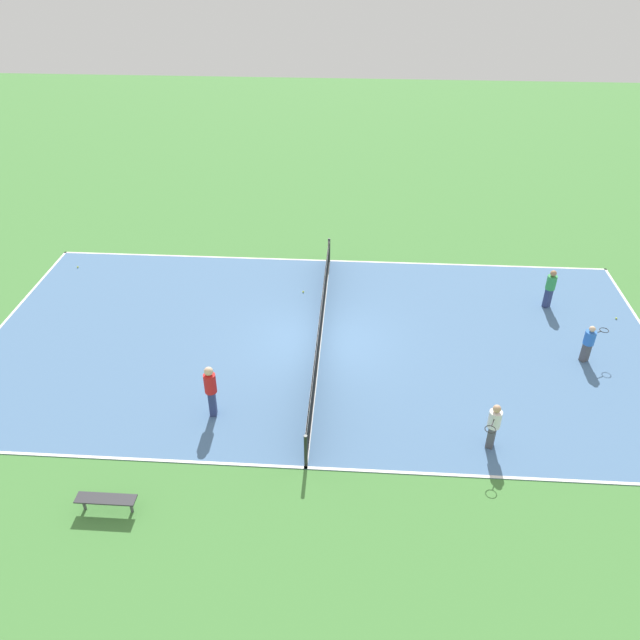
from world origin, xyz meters
The scene contains 11 objects.
ground_plane centered at (0.00, 0.00, 0.00)m, with size 80.00×80.00×0.00m, color #47843D.
court_surface centered at (0.00, 0.00, 0.01)m, with size 12.00×23.44×0.02m.
tennis_net centered at (0.00, 0.00, 0.58)m, with size 11.80×0.10×1.09m.
bench centered at (7.70, -4.87, 0.39)m, with size 0.36×1.52×0.45m.
player_far_green centered at (-2.82, 8.47, 0.90)m, with size 0.50×0.50×1.56m.
player_near_blue centered at (0.54, 8.94, 0.80)m, with size 0.75×0.98×1.38m.
player_coach_red centered at (4.00, -2.94, 1.04)m, with size 0.40×0.40×1.77m.
player_near_white centered at (4.80, 5.12, 0.88)m, with size 0.99×0.66×1.51m.
tennis_ball_far_baseline centered at (-4.62, -10.57, 0.06)m, with size 0.07×0.07×0.07m, color #CCE033.
tennis_ball_near_net centered at (-3.23, -0.88, 0.06)m, with size 0.07×0.07×0.07m, color #CCE033.
tennis_ball_left_sideline centered at (-2.10, 10.86, 0.06)m, with size 0.07×0.07×0.07m, color #CCE033.
Camera 1 is at (17.79, 1.17, 12.80)m, focal length 35.00 mm.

